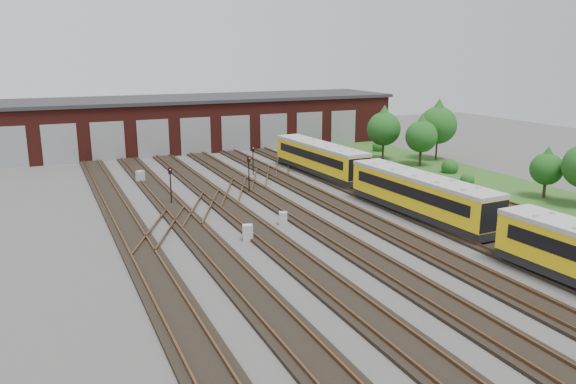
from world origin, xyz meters
name	(u,v)px	position (x,y,z in m)	size (l,w,h in m)	color
ground	(359,234)	(0.00, 0.00, 0.00)	(120.00, 120.00, 0.00)	#464441
track_network	(353,230)	(-0.17, 0.59, 0.11)	(30.40, 70.00, 0.33)	black
maintenance_shed	(198,121)	(-0.01, 39.97, 3.20)	(51.00, 12.50, 6.35)	#4A1712
grass_verge	(475,179)	(19.00, 10.00, 0.03)	(8.00, 55.00, 0.05)	#26501A
metro_train	(420,194)	(6.00, 1.48, 1.80)	(3.23, 46.04, 2.88)	black
signal_mast_0	(249,170)	(-2.90, 13.40, 2.08)	(0.28, 0.27, 3.27)	black
signal_mast_1	(170,181)	(-9.84, 12.45, 1.96)	(0.27, 0.25, 3.05)	black
signal_mast_2	(253,157)	(0.09, 20.38, 1.86)	(0.27, 0.25, 2.88)	black
signal_mast_3	(358,175)	(4.85, 8.32, 2.00)	(0.24, 0.22, 3.15)	black
relay_cabinet_0	(248,233)	(-7.28, 1.82, 0.53)	(0.63, 0.53, 1.05)	#AEB0B3
relay_cabinet_1	(140,177)	(-10.69, 21.61, 0.56)	(0.67, 0.56, 1.12)	#AEB0B3
relay_cabinet_2	(283,218)	(-3.85, 3.95, 0.47)	(0.57, 0.47, 0.95)	#AEB0B3
relay_cabinet_3	(359,181)	(7.30, 12.14, 0.47)	(0.56, 0.47, 0.94)	#AEB0B3
relay_cabinet_4	(417,188)	(10.31, 7.54, 0.50)	(0.60, 0.50, 1.00)	#AEB0B3
tree_0	(384,125)	(16.35, 21.98, 3.99)	(3.75, 3.75, 6.21)	#312716
tree_1	(422,133)	(18.05, 17.39, 3.60)	(3.38, 3.38, 5.60)	#312716
tree_2	(438,121)	(21.86, 19.51, 4.45)	(4.17, 4.17, 6.92)	#312716
tree_3	(547,165)	(18.96, 1.87, 2.83)	(2.66, 2.66, 4.41)	#312716
bush_0	(467,178)	(16.46, 8.28, 0.65)	(1.31, 1.31, 1.31)	#164B15
bush_1	(450,165)	(18.57, 13.20, 0.84)	(1.68, 1.68, 1.68)	#164B15
bush_2	(379,145)	(19.07, 27.03, 0.74)	(1.49, 1.49, 1.49)	#164B15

